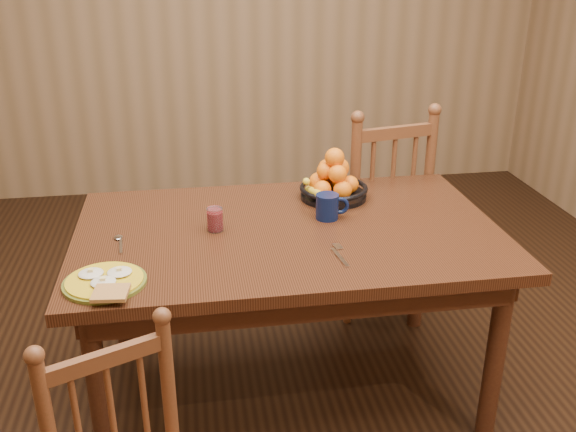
{
  "coord_description": "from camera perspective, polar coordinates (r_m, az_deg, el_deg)",
  "views": [
    {
      "loc": [
        -0.35,
        -2.2,
        1.75
      ],
      "look_at": [
        0.0,
        0.0,
        0.8
      ],
      "focal_mm": 40.0,
      "sensor_mm": 36.0,
      "label": 1
    }
  ],
  "objects": [
    {
      "name": "room",
      "position": [
        2.26,
        0.0,
        12.92
      ],
      "size": [
        4.52,
        5.02,
        2.72
      ],
      "color": "black",
      "rests_on": "ground"
    },
    {
      "name": "dining_table",
      "position": [
        2.48,
        0.0,
        -2.87
      ],
      "size": [
        1.6,
        1.0,
        0.75
      ],
      "color": "black",
      "rests_on": "ground"
    },
    {
      "name": "chair_far",
      "position": [
        3.23,
        7.63,
        0.33
      ],
      "size": [
        0.56,
        0.54,
        1.05
      ],
      "rotation": [
        0.0,
        0.0,
        3.35
      ],
      "color": "#543119",
      "rests_on": "ground"
    },
    {
      "name": "breakfast_plate",
      "position": [
        2.12,
        -15.95,
        -5.61
      ],
      "size": [
        0.26,
        0.29,
        0.04
      ],
      "color": "#59601E",
      "rests_on": "dining_table"
    },
    {
      "name": "fork",
      "position": [
        2.24,
        4.56,
        -3.33
      ],
      "size": [
        0.04,
        0.18,
        0.0
      ],
      "rotation": [
        0.0,
        0.0,
        0.14
      ],
      "color": "silver",
      "rests_on": "dining_table"
    },
    {
      "name": "spoon",
      "position": [
        2.41,
        -14.77,
        -2.1
      ],
      "size": [
        0.04,
        0.16,
        0.01
      ],
      "rotation": [
        0.0,
        0.0,
        0.08
      ],
      "color": "silver",
      "rests_on": "dining_table"
    },
    {
      "name": "coffee_mug",
      "position": [
        2.51,
        3.61,
        0.87
      ],
      "size": [
        0.13,
        0.09,
        0.1
      ],
      "color": "#091233",
      "rests_on": "dining_table"
    },
    {
      "name": "juice_glass",
      "position": [
        2.42,
        -6.5,
        -0.36
      ],
      "size": [
        0.06,
        0.06,
        0.09
      ],
      "color": "silver",
      "rests_on": "dining_table"
    },
    {
      "name": "fruit_bowl",
      "position": [
        2.71,
        4.02,
        2.97
      ],
      "size": [
        0.29,
        0.29,
        0.22
      ],
      "color": "black",
      "rests_on": "dining_table"
    }
  ]
}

